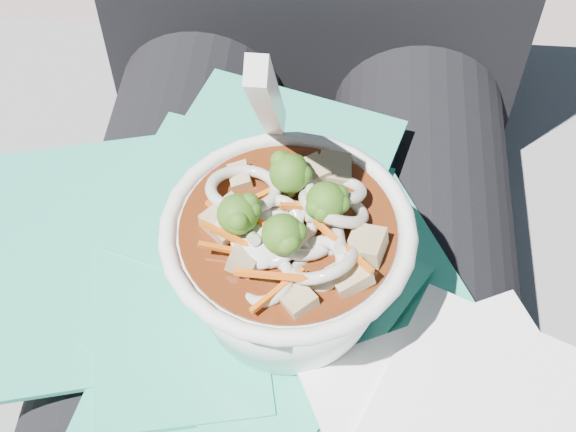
# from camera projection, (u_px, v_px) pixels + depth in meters

# --- Properties ---
(stone_ledge) EXTENTS (1.01, 0.52, 0.43)m
(stone_ledge) POSITION_uv_depth(u_px,v_px,m) (299.00, 342.00, 0.87)
(stone_ledge) COLOR slate
(stone_ledge) RESTS_ON ground
(lap) EXTENTS (0.32, 0.48, 0.14)m
(lap) POSITION_uv_depth(u_px,v_px,m) (285.00, 340.00, 0.55)
(lap) COLOR black
(lap) RESTS_ON stone_ledge
(person_body) EXTENTS (0.34, 0.94, 0.98)m
(person_body) POSITION_uv_depth(u_px,v_px,m) (297.00, 207.00, 0.58)
(person_body) COLOR black
(person_body) RESTS_ON ground
(plastic_bag) EXTENTS (0.39, 0.42, 0.02)m
(plastic_bag) POSITION_uv_depth(u_px,v_px,m) (243.00, 307.00, 0.48)
(plastic_bag) COLOR #29AE8C
(plastic_bag) RESTS_ON lap
(napkins) EXTENTS (0.18, 0.18, 0.01)m
(napkins) POSITION_uv_depth(u_px,v_px,m) (473.00, 428.00, 0.42)
(napkins) COLOR white
(napkins) RESTS_ON plastic_bag
(udon_bowl) EXTENTS (0.16, 0.16, 0.19)m
(udon_bowl) POSITION_uv_depth(u_px,v_px,m) (288.00, 255.00, 0.43)
(udon_bowl) COLOR white
(udon_bowl) RESTS_ON plastic_bag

